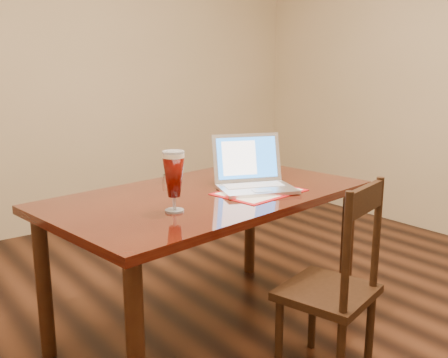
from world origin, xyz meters
TOP-DOWN VIEW (x-y plane):
  - ground at (0.00, 0.00)m, footprint 5.00×5.00m
  - dining_table at (-0.15, 0.39)m, footprint 1.66×1.07m
  - dining_chair at (0.04, -0.25)m, footprint 0.45×0.44m

SIDE VIEW (x-z plane):
  - ground at x=0.00m, z-range 0.00..0.00m
  - dining_chair at x=0.04m, z-range -0.03..0.86m
  - dining_table at x=-0.15m, z-range 0.16..1.15m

